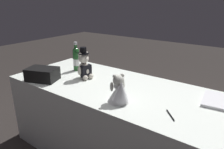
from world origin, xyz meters
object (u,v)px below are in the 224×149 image
(teddy_bear_bride, at_px, (119,91))
(gift_case_black, at_px, (42,74))
(champagne_bottle, at_px, (76,59))
(signing_pen, at_px, (171,116))
(teddy_bear_groom, at_px, (84,66))
(guestbook, at_px, (217,100))

(teddy_bear_bride, height_order, gift_case_black, teddy_bear_bride)
(champagne_bottle, bearing_deg, teddy_bear_bride, 155.91)
(signing_pen, relative_size, gift_case_black, 0.35)
(teddy_bear_groom, relative_size, teddy_bear_bride, 1.38)
(teddy_bear_groom, height_order, champagne_bottle, champagne_bottle)
(teddy_bear_bride, height_order, signing_pen, teddy_bear_bride)
(teddy_bear_groom, relative_size, signing_pen, 2.66)
(teddy_bear_groom, xyz_separation_m, teddy_bear_bride, (-0.56, 0.23, -0.03))
(teddy_bear_groom, distance_m, gift_case_black, 0.40)
(champagne_bottle, distance_m, signing_pen, 1.23)
(teddy_bear_groom, bearing_deg, gift_case_black, 44.10)
(champagne_bottle, bearing_deg, teddy_bear_groom, 151.63)
(teddy_bear_groom, relative_size, gift_case_black, 0.93)
(champagne_bottle, xyz_separation_m, guestbook, (-1.38, -0.08, -0.12))
(teddy_bear_bride, relative_size, signing_pen, 1.93)
(teddy_bear_groom, xyz_separation_m, gift_case_black, (0.28, 0.28, -0.06))
(signing_pen, relative_size, guestbook, 0.40)
(teddy_bear_bride, bearing_deg, guestbook, -143.44)
(champagne_bottle, height_order, signing_pen, champagne_bottle)
(champagne_bottle, relative_size, signing_pen, 2.70)
(teddy_bear_groom, distance_m, champagne_bottle, 0.27)
(teddy_bear_bride, relative_size, gift_case_black, 0.67)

